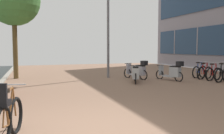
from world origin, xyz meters
The scene contains 11 objects.
ground centered at (1.43, 0.00, -0.02)m, with size 21.00×40.00×0.13m.
bicycle_foreground centered at (-1.54, 0.13, 0.39)m, with size 0.80×1.37×1.09m.
bicycle_rack_04 centered at (7.80, 4.55, 0.35)m, with size 1.37×0.49×1.01m.
bicycle_rack_05 centered at (7.80, 5.15, 0.33)m, with size 1.28×0.47×0.95m.
bicycle_rack_06 centered at (7.76, 5.75, 0.34)m, with size 1.32×0.48×0.96m.
bicycle_rack_07 centered at (7.93, 6.35, 0.34)m, with size 1.28×0.48×0.96m.
scooter_near centered at (3.63, 5.75, 0.42)m, with size 0.87×1.63×0.82m.
scooter_mid centered at (5.73, 5.77, 0.46)m, with size 0.80×1.68×1.03m.
scooter_far centered at (4.34, 6.91, 0.46)m, with size 0.84×1.68×1.03m.
lamp_post centered at (3.07, 8.10, 3.34)m, with size 0.20×0.52×6.03m.
street_tree centered at (-1.83, 9.39, 4.22)m, with size 2.77×2.77×5.63m.
Camera 1 is at (-1.14, -4.22, 1.60)m, focal length 37.08 mm.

